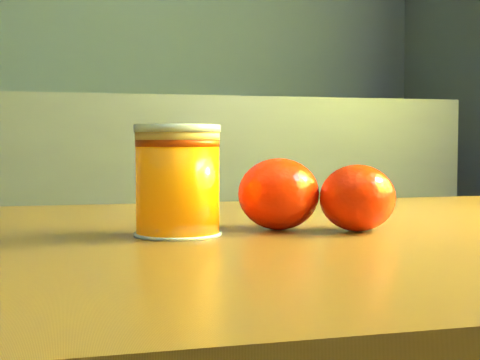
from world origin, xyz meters
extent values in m
cube|color=brown|center=(0.97, 0.32, 0.69)|extent=(0.95, 0.67, 0.04)
cylinder|color=orange|center=(0.77, 0.31, 0.75)|extent=(0.07, 0.07, 0.08)
cylinder|color=#F7BE64|center=(0.77, 0.31, 0.80)|extent=(0.07, 0.07, 0.01)
cylinder|color=silver|center=(0.77, 0.31, 0.81)|extent=(0.08, 0.08, 0.00)
ellipsoid|color=#FF2505|center=(0.87, 0.33, 0.75)|extent=(0.09, 0.09, 0.07)
ellipsoid|color=#FF2505|center=(0.93, 0.30, 0.74)|extent=(0.08, 0.08, 0.06)
camera|label=1|loc=(0.67, -0.27, 0.79)|focal=50.00mm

